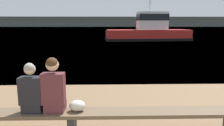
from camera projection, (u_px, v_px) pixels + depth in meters
water_surface at (107, 27)px, 125.42m from camera, size 240.00×240.00×0.00m
far_shoreline at (107, 22)px, 168.24m from camera, size 600.00×12.00×7.36m
bench_main at (72, 116)px, 3.96m from camera, size 6.51×0.43×0.45m
person_left at (32, 91)px, 3.86m from camera, size 0.39×0.38×0.90m
person_right at (54, 88)px, 3.86m from camera, size 0.39×0.39×1.00m
shopping_bag at (77, 106)px, 3.95m from camera, size 0.29×0.23×0.20m
tugboat_red at (149, 32)px, 26.76m from camera, size 10.55×4.04×6.63m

